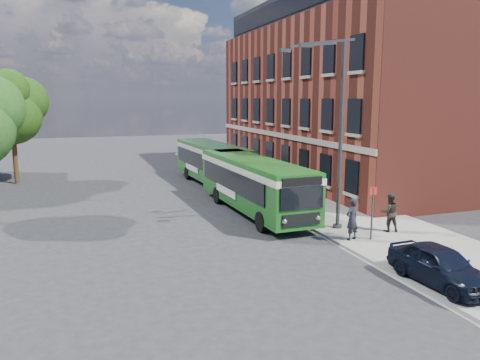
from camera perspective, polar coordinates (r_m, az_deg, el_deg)
name	(u,v)px	position (r m, az deg, el deg)	size (l,w,h in m)	color
ground	(224,229)	(23.18, -2.01, -6.03)	(120.00, 120.00, 0.00)	#29292C
pavement	(286,189)	(32.89, 5.58, -1.14)	(6.00, 48.00, 0.15)	gray
kerb_line	(245,193)	(31.77, 0.57, -1.62)	(0.12, 48.00, 0.01)	beige
brick_office	(346,91)	(39.12, 12.78, 10.58)	(12.10, 26.00, 14.20)	maroon
street_lamp	(334,132)	(22.46, 11.40, 5.70)	(2.96, 2.38, 9.00)	#383A3D
bus_stop_sign	(372,210)	(21.52, 15.82, -3.51)	(0.35, 0.08, 2.52)	#383A3D
bus_front	(253,180)	(26.23, 1.62, -0.03)	(2.99, 11.56, 3.02)	#195A1A
bus_rear	(212,160)	(35.07, -3.44, 2.49)	(3.12, 11.10, 3.02)	#1E6122
parked_car	(440,265)	(17.40, 23.22, -9.50)	(1.59, 3.95, 1.35)	black
pedestrian_a	(352,219)	(21.35, 13.50, -4.65)	(0.69, 0.46, 1.90)	black
pedestrian_b	(389,212)	(23.18, 17.75, -3.79)	(0.89, 0.69, 1.83)	black
tree_right	(12,107)	(38.70, -26.05, 8.02)	(5.01, 4.77, 8.47)	#3D2916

